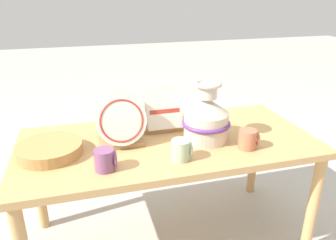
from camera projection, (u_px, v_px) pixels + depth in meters
ground_plane at (168, 238)px, 1.91m from camera, size 14.00×14.00×0.00m
display_table at (168, 152)px, 1.70m from camera, size 1.50×0.71×0.63m
ceramic_vase at (206, 117)px, 1.63m from camera, size 0.25×0.25×0.30m
dish_rack_round_plates at (120, 122)px, 1.59m from camera, size 0.24×0.20×0.26m
dish_rack_square_plates at (161, 114)px, 1.79m from camera, size 0.22×0.18×0.21m
wicker_charger_stack at (50, 150)px, 1.51m from camera, size 0.30×0.30×0.05m
mug_plum_glaze at (106, 160)px, 1.38m from camera, size 0.09×0.09×0.10m
mug_terracotta_glaze at (248, 139)px, 1.57m from camera, size 0.09×0.09×0.10m
mug_sage_glaze at (181, 150)px, 1.46m from camera, size 0.09×0.09×0.10m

